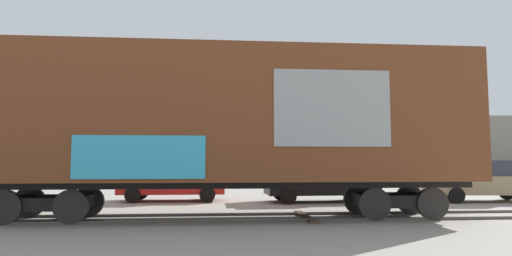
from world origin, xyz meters
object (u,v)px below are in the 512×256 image
Objects in this scene: parked_car_red at (172,181)px; parked_car_black at (320,181)px; freight_car at (228,120)px; parked_car_tan at (482,181)px; flagpole at (206,111)px.

parked_car_red is 0.95× the size of parked_car_black.
freight_car is 11.76m from parked_car_tan.
flagpole is at bearing 126.62° from parked_car_black.
parked_car_tan is (13.05, -0.34, 0.04)m from parked_car_red.
flagpole is 1.58× the size of parked_car_black.
parked_car_black reaches higher than parked_car_red.
flagpole is at bearing 148.82° from parked_car_tan.
freight_car is at bearing -153.44° from parked_car_tan.
parked_car_red is (-0.53, -7.24, -3.94)m from flagpole.
parked_car_red is 13.05m from parked_car_tan.
freight_car reaches higher than parked_car_black.
freight_car reaches higher than parked_car_tan.
freight_car is 1.93× the size of flagpole.
flagpole reaches higher than freight_car.
flagpole reaches higher than parked_car_tan.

